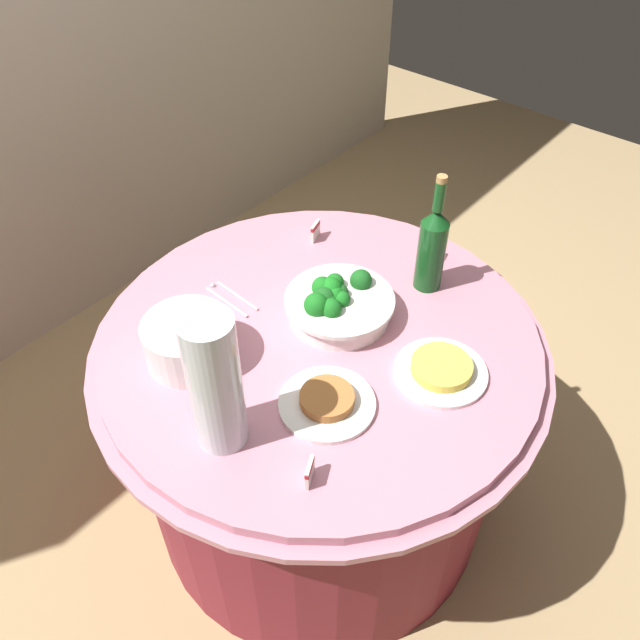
{
  "coord_description": "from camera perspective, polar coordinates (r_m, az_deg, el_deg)",
  "views": [
    {
      "loc": [
        -0.88,
        -0.75,
        1.89
      ],
      "look_at": [
        0.0,
        0.0,
        0.79
      ],
      "focal_mm": 36.6,
      "sensor_mm": 36.0,
      "label": 1
    }
  ],
  "objects": [
    {
      "name": "ground_plane",
      "position": [
        2.21,
        0.0,
        -15.02
      ],
      "size": [
        6.0,
        6.0,
        0.0
      ],
      "primitive_type": "plane",
      "color": "tan"
    },
    {
      "name": "buffet_table",
      "position": [
        1.9,
        0.0,
        -9.1
      ],
      "size": [
        1.16,
        1.16,
        0.74
      ],
      "color": "maroon",
      "rests_on": "ground_plane"
    },
    {
      "name": "broccoli_bowl",
      "position": [
        1.65,
        1.51,
        1.47
      ],
      "size": [
        0.28,
        0.28,
        0.11
      ],
      "color": "white",
      "rests_on": "buffet_table"
    },
    {
      "name": "plate_stack",
      "position": [
        1.57,
        -11.45,
        -1.82
      ],
      "size": [
        0.21,
        0.21,
        0.11
      ],
      "color": "white",
      "rests_on": "buffet_table"
    },
    {
      "name": "wine_bottle",
      "position": [
        1.72,
        9.77,
        6.36
      ],
      "size": [
        0.07,
        0.07,
        0.34
      ],
      "color": "#12491B",
      "rests_on": "buffet_table"
    },
    {
      "name": "decorative_fruit_vase",
      "position": [
        1.32,
        -9.13,
        -5.75
      ],
      "size": [
        0.11,
        0.11,
        0.34
      ],
      "color": "silver",
      "rests_on": "buffet_table"
    },
    {
      "name": "serving_tongs",
      "position": [
        1.74,
        -7.85,
        1.96
      ],
      "size": [
        0.05,
        0.17,
        0.01
      ],
      "color": "silver",
      "rests_on": "buffet_table"
    },
    {
      "name": "food_plate_fried_egg",
      "position": [
        1.55,
        10.53,
        -4.3
      ],
      "size": [
        0.22,
        0.22,
        0.04
      ],
      "color": "white",
      "rests_on": "buffet_table"
    },
    {
      "name": "food_plate_peanuts",
      "position": [
        1.47,
        0.62,
        -7.15
      ],
      "size": [
        0.22,
        0.22,
        0.04
      ],
      "color": "white",
      "rests_on": "buffet_table"
    },
    {
      "name": "label_placard_front",
      "position": [
        1.92,
        -0.4,
        7.85
      ],
      "size": [
        0.05,
        0.02,
        0.05
      ],
      "color": "white",
      "rests_on": "buffet_table"
    },
    {
      "name": "label_placard_mid",
      "position": [
        1.86,
        9.96,
        5.81
      ],
      "size": [
        0.05,
        0.02,
        0.05
      ],
      "color": "white",
      "rests_on": "buffet_table"
    },
    {
      "name": "label_placard_rear",
      "position": [
        1.34,
        -0.91,
        -13.1
      ],
      "size": [
        0.05,
        0.03,
        0.05
      ],
      "color": "white",
      "rests_on": "buffet_table"
    }
  ]
}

